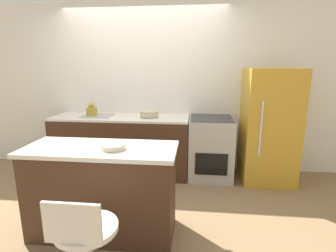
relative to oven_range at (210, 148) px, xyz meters
name	(u,v)px	position (x,y,z in m)	size (l,w,h in m)	color
ground_plane	(137,182)	(-1.05, -0.35, -0.45)	(14.00, 14.00, 0.00)	#8E704C
wall_back	(145,88)	(-1.05, 0.36, 0.85)	(8.00, 0.06, 2.60)	white
back_counter	(122,145)	(-1.35, 0.00, 0.00)	(2.05, 0.65, 0.90)	#422819
kitchen_island	(103,190)	(-1.12, -1.50, 0.00)	(1.44, 0.59, 0.89)	#422819
oven_range	(210,148)	(0.00, 0.00, 0.00)	(0.64, 0.67, 0.90)	#B7B2A8
refrigerator	(269,126)	(0.80, -0.02, 0.35)	(0.71, 0.73, 1.61)	gold
stool_chair	(86,246)	(-0.98, -2.22, -0.06)	(0.45, 0.45, 0.82)	#B7B7BC
kettle	(92,110)	(-1.81, 0.01, 0.53)	(0.16, 0.16, 0.20)	#B29333
mixing_bowl	(149,114)	(-0.92, 0.01, 0.49)	(0.27, 0.27, 0.08)	#C1B28E
fruit_bowl	(113,146)	(-0.98, -1.54, 0.47)	(0.22, 0.22, 0.05)	beige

